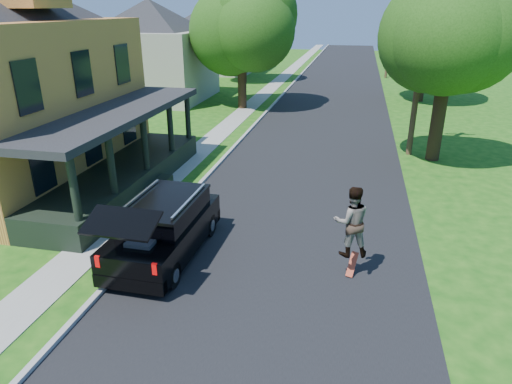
% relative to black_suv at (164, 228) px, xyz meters
% --- Properties ---
extents(ground, '(140.00, 140.00, 0.00)m').
position_rel_black_suv_xyz_m(ground, '(3.20, -1.50, -0.86)').
color(ground, '#155110').
rests_on(ground, ground).
extents(street, '(8.00, 120.00, 0.02)m').
position_rel_black_suv_xyz_m(street, '(3.20, 18.50, -0.86)').
color(street, black).
rests_on(street, ground).
extents(curb, '(0.15, 120.00, 0.12)m').
position_rel_black_suv_xyz_m(curb, '(-0.85, 18.50, -0.86)').
color(curb, '#A3A29E').
rests_on(curb, ground).
extents(sidewalk, '(1.30, 120.00, 0.03)m').
position_rel_black_suv_xyz_m(sidewalk, '(-2.40, 18.50, -0.86)').
color(sidewalk, gray).
rests_on(sidewalk, ground).
extents(front_walk, '(6.50, 1.20, 0.03)m').
position_rel_black_suv_xyz_m(front_walk, '(-6.30, 4.50, -0.86)').
color(front_walk, gray).
rests_on(front_walk, ground).
extents(neighbor_house_mid, '(12.78, 12.78, 8.30)m').
position_rel_black_suv_xyz_m(neighbor_house_mid, '(-10.30, 22.50, 3.33)').
color(neighbor_house_mid, '#9C988A').
rests_on(neighbor_house_mid, ground).
extents(neighbor_house_far, '(12.78, 12.78, 8.30)m').
position_rel_black_suv_xyz_m(neighbor_house_far, '(-10.30, 38.50, 3.33)').
color(neighbor_house_far, '#9C988A').
rests_on(neighbor_house_far, ground).
extents(black_suv, '(1.94, 4.87, 2.26)m').
position_rel_black_suv_xyz_m(black_suv, '(0.00, 0.00, 0.00)').
color(black_suv, black).
rests_on(black_suv, ground).
extents(skateboarder, '(1.07, 0.92, 1.89)m').
position_rel_black_suv_xyz_m(skateboarder, '(5.14, 0.00, 0.74)').
color(skateboarder, black).
rests_on(skateboarder, ground).
extents(skateboard, '(0.32, 0.54, 0.53)m').
position_rel_black_suv_xyz_m(skateboard, '(5.25, 0.12, -0.58)').
color(skateboard, '#9E260D').
rests_on(skateboard, ground).
extents(tree_left_mid, '(6.54, 6.22, 9.00)m').
position_rel_black_suv_xyz_m(tree_left_mid, '(-2.85, 20.40, 5.11)').
color(tree_left_mid, black).
rests_on(tree_left_mid, ground).
extents(tree_left_far, '(7.18, 6.97, 8.80)m').
position_rel_black_suv_xyz_m(tree_left_far, '(-5.57, 31.95, 4.87)').
color(tree_left_far, black).
rests_on(tree_left_far, ground).
extents(tree_right_near, '(6.18, 5.91, 8.74)m').
position_rel_black_suv_xyz_m(tree_right_near, '(8.66, 11.05, 4.84)').
color(tree_right_near, black).
rests_on(tree_right_near, ground).
extents(tree_right_mid, '(7.14, 7.24, 8.91)m').
position_rel_black_suv_xyz_m(tree_right_mid, '(9.66, 25.79, 4.95)').
color(tree_right_mid, black).
rests_on(tree_right_mid, ground).
extents(tree_right_far, '(6.24, 6.43, 7.76)m').
position_rel_black_suv_xyz_m(tree_right_far, '(12.45, 45.23, 4.18)').
color(tree_right_far, black).
rests_on(tree_right_far, ground).
extents(utility_pole_near, '(1.65, 0.30, 10.12)m').
position_rel_black_suv_xyz_m(utility_pole_near, '(7.70, 11.63, 4.35)').
color(utility_pole_near, '#3D2B1C').
rests_on(utility_pole_near, ground).
extents(utility_pole_far, '(1.53, 0.44, 7.90)m').
position_rel_black_suv_xyz_m(utility_pole_far, '(7.70, 37.84, 3.22)').
color(utility_pole_far, '#3D2B1C').
rests_on(utility_pole_far, ground).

